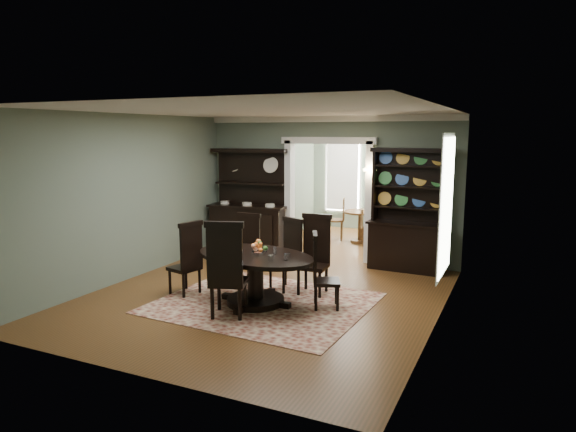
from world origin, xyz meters
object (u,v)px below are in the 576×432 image
Objects in this scene: sideboard at (249,217)px; parlor_table at (360,222)px; welsh_dresser at (408,226)px; dining_table at (255,269)px.

parlor_table is (1.94, 2.06, -0.30)m from sideboard.
sideboard is 3.52m from welsh_dresser.
sideboard reaches higher than parlor_table.
parlor_table is at bearing 41.82° from sideboard.
welsh_dresser reaches higher than dining_table.
welsh_dresser is (3.52, 0.01, 0.05)m from sideboard.
dining_table is 2.70× the size of parlor_table.
dining_table reaches higher than parlor_table.
welsh_dresser is at bearing -4.70° from sideboard.
parlor_table is (-1.57, 2.05, -0.35)m from welsh_dresser.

